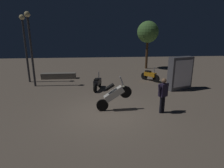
{
  "coord_description": "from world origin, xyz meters",
  "views": [
    {
      "loc": [
        -0.45,
        -7.67,
        3.51
      ],
      "look_at": [
        0.4,
        1.32,
        1.0
      ],
      "focal_mm": 29.39,
      "sensor_mm": 36.0,
      "label": 1
    }
  ],
  "objects_px": {
    "motorcycle_orange_parked_right": "(150,75)",
    "kiosk_billboard": "(180,73)",
    "motorcycle_white_foreground": "(114,95)",
    "motorcycle_black_parked_left": "(97,83)",
    "streetlamp_near": "(25,40)",
    "streetlamp_far": "(30,40)",
    "person_rider_beside": "(163,93)"
  },
  "relations": [
    {
      "from": "streetlamp_near",
      "to": "streetlamp_far",
      "type": "xyz_separation_m",
      "value": [
        0.76,
        -1.2,
        0.05
      ]
    },
    {
      "from": "motorcycle_white_foreground",
      "to": "motorcycle_orange_parked_right",
      "type": "relative_size",
      "value": 1.19
    },
    {
      "from": "person_rider_beside",
      "to": "streetlamp_near",
      "type": "bearing_deg",
      "value": 24.72
    },
    {
      "from": "motorcycle_black_parked_left",
      "to": "motorcycle_orange_parked_right",
      "type": "relative_size",
      "value": 1.16
    },
    {
      "from": "motorcycle_orange_parked_right",
      "to": "motorcycle_white_foreground",
      "type": "bearing_deg",
      "value": -68.3
    },
    {
      "from": "motorcycle_black_parked_left",
      "to": "person_rider_beside",
      "type": "distance_m",
      "value": 4.84
    },
    {
      "from": "motorcycle_black_parked_left",
      "to": "motorcycle_orange_parked_right",
      "type": "distance_m",
      "value": 4.41
    },
    {
      "from": "motorcycle_white_foreground",
      "to": "streetlamp_near",
      "type": "xyz_separation_m",
      "value": [
        -5.72,
        5.77,
        2.29
      ]
    },
    {
      "from": "motorcycle_orange_parked_right",
      "to": "kiosk_billboard",
      "type": "height_order",
      "value": "kiosk_billboard"
    },
    {
      "from": "motorcycle_white_foreground",
      "to": "motorcycle_orange_parked_right",
      "type": "bearing_deg",
      "value": 53.34
    },
    {
      "from": "motorcycle_white_foreground",
      "to": "person_rider_beside",
      "type": "bearing_deg",
      "value": -17.31
    },
    {
      "from": "motorcycle_white_foreground",
      "to": "streetlamp_near",
      "type": "relative_size",
      "value": 0.35
    },
    {
      "from": "motorcycle_white_foreground",
      "to": "kiosk_billboard",
      "type": "distance_m",
      "value": 5.38
    },
    {
      "from": "streetlamp_near",
      "to": "streetlamp_far",
      "type": "height_order",
      "value": "streetlamp_far"
    },
    {
      "from": "motorcycle_white_foreground",
      "to": "person_rider_beside",
      "type": "relative_size",
      "value": 1.03
    },
    {
      "from": "streetlamp_near",
      "to": "streetlamp_far",
      "type": "relative_size",
      "value": 0.98
    },
    {
      "from": "streetlamp_far",
      "to": "motorcycle_orange_parked_right",
      "type": "bearing_deg",
      "value": 4.47
    },
    {
      "from": "person_rider_beside",
      "to": "kiosk_billboard",
      "type": "distance_m",
      "value": 4.14
    },
    {
      "from": "person_rider_beside",
      "to": "streetlamp_near",
      "type": "xyz_separation_m",
      "value": [
        -7.86,
        6.26,
        2.07
      ]
    },
    {
      "from": "motorcycle_black_parked_left",
      "to": "kiosk_billboard",
      "type": "xyz_separation_m",
      "value": [
        5.23,
        -0.49,
        0.61
      ]
    },
    {
      "from": "streetlamp_far",
      "to": "motorcycle_white_foreground",
      "type": "bearing_deg",
      "value": -42.68
    },
    {
      "from": "motorcycle_black_parked_left",
      "to": "streetlamp_far",
      "type": "height_order",
      "value": "streetlamp_far"
    },
    {
      "from": "motorcycle_black_parked_left",
      "to": "streetlamp_near",
      "type": "relative_size",
      "value": 0.34
    },
    {
      "from": "person_rider_beside",
      "to": "streetlamp_near",
      "type": "distance_m",
      "value": 10.26
    },
    {
      "from": "streetlamp_near",
      "to": "kiosk_billboard",
      "type": "xyz_separation_m",
      "value": [
        10.24,
        -2.88,
        -1.98
      ]
    },
    {
      "from": "motorcycle_orange_parked_right",
      "to": "kiosk_billboard",
      "type": "bearing_deg",
      "value": -8.29
    },
    {
      "from": "person_rider_beside",
      "to": "streetlamp_far",
      "type": "bearing_deg",
      "value": 27.77
    },
    {
      "from": "streetlamp_near",
      "to": "streetlamp_far",
      "type": "distance_m",
      "value": 1.42
    },
    {
      "from": "motorcycle_orange_parked_right",
      "to": "streetlamp_near",
      "type": "relative_size",
      "value": 0.3
    },
    {
      "from": "person_rider_beside",
      "to": "kiosk_billboard",
      "type": "relative_size",
      "value": 0.77
    },
    {
      "from": "streetlamp_near",
      "to": "kiosk_billboard",
      "type": "distance_m",
      "value": 10.82
    },
    {
      "from": "motorcycle_black_parked_left",
      "to": "streetlamp_near",
      "type": "bearing_deg",
      "value": 80.36
    }
  ]
}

